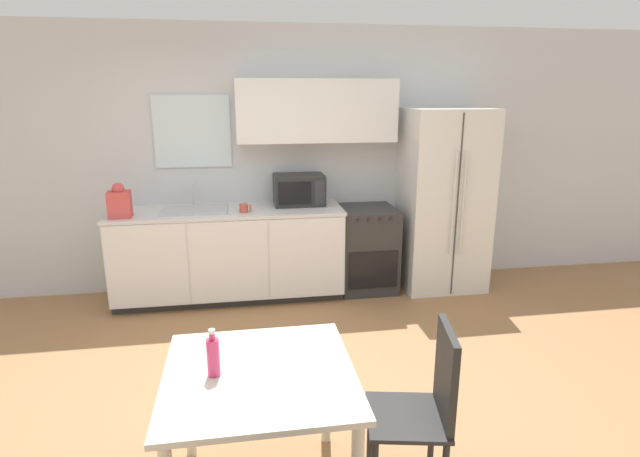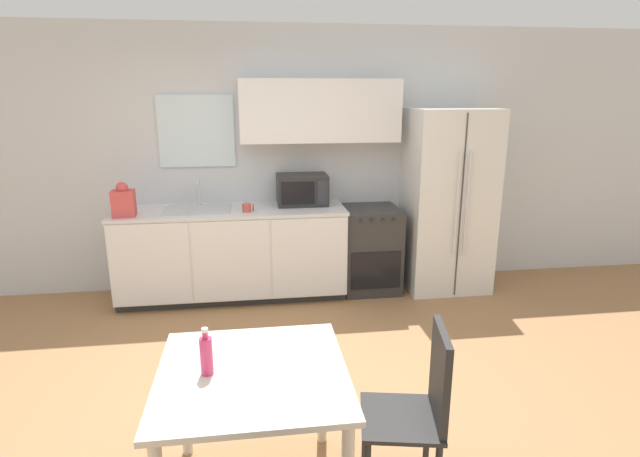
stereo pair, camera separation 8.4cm
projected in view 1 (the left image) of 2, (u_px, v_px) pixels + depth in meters
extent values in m
plane|color=#9E7047|center=(274.00, 398.00, 3.43)|extent=(12.00, 12.00, 0.00)
cube|color=silver|center=(256.00, 161.00, 5.19)|extent=(12.00, 0.06, 2.70)
cube|color=silver|center=(192.00, 131.00, 4.97)|extent=(0.75, 0.04, 0.71)
cube|color=white|center=(317.00, 111.00, 4.97)|extent=(1.60, 0.32, 0.61)
cube|color=#333333|center=(232.00, 292.00, 5.17)|extent=(2.24, 0.60, 0.08)
cube|color=white|center=(230.00, 252.00, 5.03)|extent=(2.24, 0.66, 0.81)
cube|color=white|center=(147.00, 267.00, 4.59)|extent=(0.73, 0.01, 0.79)
cube|color=white|center=(229.00, 262.00, 4.71)|extent=(0.73, 0.01, 0.79)
cube|color=white|center=(307.00, 258.00, 4.83)|extent=(0.73, 0.01, 0.79)
cube|color=silver|center=(228.00, 211.00, 4.92)|extent=(2.27, 0.68, 0.03)
cube|color=#2D2D2D|center=(366.00, 248.00, 5.29)|extent=(0.59, 0.61, 0.88)
cube|color=black|center=(373.00, 270.00, 5.03)|extent=(0.51, 0.01, 0.39)
cylinder|color=#262626|center=(359.00, 221.00, 4.86)|extent=(0.03, 0.02, 0.03)
cylinder|color=#262626|center=(369.00, 220.00, 4.87)|extent=(0.03, 0.02, 0.03)
cylinder|color=#262626|center=(381.00, 220.00, 4.89)|extent=(0.03, 0.02, 0.03)
cylinder|color=#262626|center=(391.00, 219.00, 4.91)|extent=(0.03, 0.02, 0.03)
cube|color=silver|center=(443.00, 200.00, 5.24)|extent=(0.85, 0.68, 1.89)
cube|color=#3F3F3F|center=(457.00, 207.00, 4.91)|extent=(0.01, 0.01, 1.83)
cylinder|color=silver|center=(454.00, 204.00, 4.87)|extent=(0.02, 0.02, 1.04)
cylinder|color=silver|center=(463.00, 204.00, 4.88)|extent=(0.02, 0.02, 1.04)
cube|color=#B7BABC|center=(195.00, 210.00, 4.86)|extent=(0.63, 0.44, 0.02)
cylinder|color=silver|center=(195.00, 193.00, 5.00)|extent=(0.02, 0.02, 0.25)
cylinder|color=silver|center=(194.00, 183.00, 4.90)|extent=(0.02, 0.14, 0.02)
cube|color=#282828|center=(299.00, 190.00, 5.10)|extent=(0.51, 0.36, 0.31)
cube|color=black|center=(295.00, 193.00, 4.91)|extent=(0.33, 0.01, 0.22)
cube|color=#2D2D33|center=(319.00, 192.00, 4.95)|extent=(0.10, 0.01, 0.25)
cylinder|color=#BF4C3F|center=(244.00, 208.00, 4.79)|extent=(0.08, 0.08, 0.08)
torus|color=#BF4C3F|center=(250.00, 207.00, 4.79)|extent=(0.02, 0.06, 0.06)
cube|color=#D14C4C|center=(120.00, 204.00, 4.57)|extent=(0.21, 0.18, 0.24)
sphere|color=#D14C4C|center=(118.00, 189.00, 4.53)|extent=(0.12, 0.12, 0.11)
cube|color=beige|center=(259.00, 374.00, 2.40)|extent=(0.91, 0.91, 0.03)
cylinder|color=beige|center=(188.00, 401.00, 2.81)|extent=(0.06, 0.06, 0.71)
cylinder|color=beige|center=(326.00, 388.00, 2.93)|extent=(0.06, 0.06, 0.71)
cube|color=#282828|center=(407.00, 417.00, 2.54)|extent=(0.47, 0.47, 0.02)
cube|color=#282828|center=(446.00, 374.00, 2.47)|extent=(0.11, 0.37, 0.48)
cylinder|color=#282828|center=(370.00, 432.00, 2.77)|extent=(0.03, 0.03, 0.43)
cylinder|color=#282828|center=(432.00, 433.00, 2.76)|extent=(0.03, 0.03, 0.43)
cylinder|color=#DB386B|center=(213.00, 357.00, 2.34)|extent=(0.06, 0.06, 0.19)
cylinder|color=#DB386B|center=(212.00, 336.00, 2.31)|extent=(0.03, 0.03, 0.03)
cylinder|color=white|center=(212.00, 331.00, 2.31)|extent=(0.03, 0.03, 0.02)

